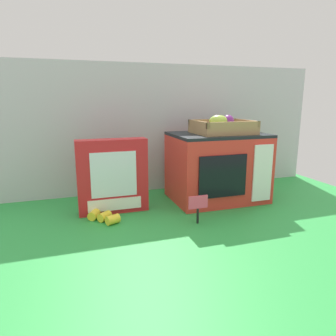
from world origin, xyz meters
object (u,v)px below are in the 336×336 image
at_px(toy_microwave, 217,167).
at_px(cookie_set_box, 113,176).
at_px(price_sign, 198,205).
at_px(food_groups_crate, 223,128).
at_px(loose_toy_banana, 104,217).

relative_size(toy_microwave, cookie_set_box, 1.37).
bearing_deg(price_sign, toy_microwave, 50.61).
xyz_separation_m(toy_microwave, price_sign, (-0.19, -0.23, -0.08)).
distance_m(food_groups_crate, loose_toy_banana, 0.59).
distance_m(food_groups_crate, price_sign, 0.38).
height_order(toy_microwave, loose_toy_banana, toy_microwave).
xyz_separation_m(toy_microwave, food_groups_crate, (0.01, -0.02, 0.17)).
height_order(toy_microwave, price_sign, toy_microwave).
xyz_separation_m(cookie_set_box, loose_toy_banana, (-0.05, -0.09, -0.12)).
height_order(cookie_set_box, loose_toy_banana, cookie_set_box).
relative_size(toy_microwave, food_groups_crate, 1.66).
xyz_separation_m(food_groups_crate, cookie_set_box, (-0.46, -0.00, -0.17)).
bearing_deg(loose_toy_banana, price_sign, -21.74).
bearing_deg(food_groups_crate, price_sign, -132.98).
relative_size(toy_microwave, loose_toy_banana, 3.26).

